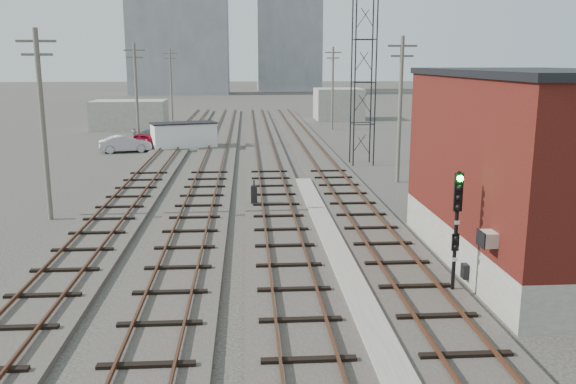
{
  "coord_description": "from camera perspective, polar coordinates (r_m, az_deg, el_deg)",
  "views": [
    {
      "loc": [
        -2.96,
        -9.26,
        7.53
      ],
      "look_at": [
        -1.29,
        15.34,
        2.2
      ],
      "focal_mm": 38.0,
      "sensor_mm": 36.0,
      "label": 1
    }
  ],
  "objects": [
    {
      "name": "platform_curb",
      "position": [
        24.65,
        4.39,
        -5.3
      ],
      "size": [
        0.9,
        28.0,
        0.26
      ],
      "primitive_type": "cube",
      "color": "gray",
      "rests_on": "ground"
    },
    {
      "name": "track_mid_left",
      "position": [
        48.9,
        -6.81,
        3.38
      ],
      "size": [
        3.2,
        90.0,
        0.39
      ],
      "color": "#332D28",
      "rests_on": "ground"
    },
    {
      "name": "car_silver",
      "position": [
        53.01,
        -14.97,
        4.38
      ],
      "size": [
        4.49,
        2.46,
        1.4
      ],
      "primitive_type": "imported",
      "rotation": [
        0.0,
        0.0,
        1.81
      ],
      "color": "#B2B4BA",
      "rests_on": "ground"
    },
    {
      "name": "car_red",
      "position": [
        54.3,
        -13.0,
        4.66
      ],
      "size": [
        4.45,
        2.98,
        1.41
      ],
      "primitive_type": "imported",
      "rotation": [
        0.0,
        0.0,
        1.22
      ],
      "color": "maroon",
      "rests_on": "ground"
    },
    {
      "name": "lattice_tower",
      "position": [
        45.06,
        7.11,
        12.07
      ],
      "size": [
        1.6,
        1.6,
        15.0
      ],
      "color": "black",
      "rests_on": "ground"
    },
    {
      "name": "ground",
      "position": [
        69.73,
        -1.42,
        5.99
      ],
      "size": [
        320.0,
        320.0,
        0.0
      ],
      "primitive_type": "plane",
      "color": "#282621",
      "rests_on": "ground"
    },
    {
      "name": "signal_mast",
      "position": [
        20.23,
        15.5,
        -2.85
      ],
      "size": [
        0.4,
        0.41,
        4.12
      ],
      "color": "gray",
      "rests_on": "ground"
    },
    {
      "name": "utility_pole_right_b",
      "position": [
        67.98,
        4.2,
        9.86
      ],
      "size": [
        1.8,
        0.24,
        9.0
      ],
      "color": "#595147",
      "rests_on": "ground"
    },
    {
      "name": "track_left",
      "position": [
        49.27,
        -11.47,
        3.28
      ],
      "size": [
        3.2,
        90.0,
        0.39
      ],
      "color": "#332D28",
      "rests_on": "ground"
    },
    {
      "name": "track_mid_right",
      "position": [
        48.85,
        -2.12,
        3.45
      ],
      "size": [
        3.2,
        90.0,
        0.39
      ],
      "color": "#332D28",
      "rests_on": "ground"
    },
    {
      "name": "utility_pole_left_b",
      "position": [
        55.16,
        -14.0,
        9.0
      ],
      "size": [
        1.8,
        0.24,
        9.0
      ],
      "color": "#595147",
      "rests_on": "ground"
    },
    {
      "name": "switch_stand",
      "position": [
        31.95,
        -3.19,
        -0.3
      ],
      "size": [
        0.34,
        0.34,
        1.33
      ],
      "rotation": [
        0.0,
        0.0,
        -0.1
      ],
      "color": "black",
      "rests_on": "ground"
    },
    {
      "name": "utility_pole_left_c",
      "position": [
        79.88,
        -10.89,
        10.02
      ],
      "size": [
        1.8,
        0.24,
        9.0
      ],
      "color": "#595147",
      "rests_on": "ground"
    },
    {
      "name": "car_grey",
      "position": [
        58.7,
        -12.09,
        5.22
      ],
      "size": [
        4.96,
        2.79,
        1.36
      ],
      "primitive_type": "imported",
      "rotation": [
        0.0,
        0.0,
        1.77
      ],
      "color": "gray",
      "rests_on": "ground"
    },
    {
      "name": "apartment_right",
      "position": [
        159.73,
        0.07,
        14.16
      ],
      "size": [
        16.0,
        12.0,
        26.0
      ],
      "primitive_type": "cube",
      "color": "gray",
      "rests_on": "ground"
    },
    {
      "name": "track_right",
      "position": [
        49.13,
        2.56,
        3.49
      ],
      "size": [
        3.2,
        90.0,
        0.39
      ],
      "color": "#332D28",
      "rests_on": "ground"
    },
    {
      "name": "shed_left",
      "position": [
        70.73,
        -14.59,
        7.0
      ],
      "size": [
        8.0,
        5.0,
        3.2
      ],
      "primitive_type": "cube",
      "color": "gray",
      "rests_on": "ground"
    },
    {
      "name": "apartment_left",
      "position": [
        145.24,
        -10.15,
        14.96
      ],
      "size": [
        22.0,
        14.0,
        30.0
      ],
      "primitive_type": "cube",
      "color": "gray",
      "rests_on": "ground"
    },
    {
      "name": "utility_pole_right_a",
      "position": [
        38.54,
        10.45,
        7.93
      ],
      "size": [
        1.8,
        0.24,
        9.0
      ],
      "color": "#595147",
      "rests_on": "ground"
    },
    {
      "name": "site_trailer",
      "position": [
        53.65,
        -9.72,
        5.22
      ],
      "size": [
        6.01,
        4.01,
        2.33
      ],
      "rotation": [
        0.0,
        0.0,
        0.32
      ],
      "color": "white",
      "rests_on": "ground"
    },
    {
      "name": "brick_building",
      "position": [
        24.01,
        22.02,
        1.96
      ],
      "size": [
        6.54,
        12.2,
        7.22
      ],
      "color": "gray",
      "rests_on": "ground"
    },
    {
      "name": "shed_right",
      "position": [
        80.35,
        4.75,
        8.21
      ],
      "size": [
        6.0,
        6.0,
        4.0
      ],
      "primitive_type": "cube",
      "color": "gray",
      "rests_on": "ground"
    },
    {
      "name": "utility_pole_left_a",
      "position": [
        30.9,
        -21.98,
        6.25
      ],
      "size": [
        1.8,
        0.24,
        9.0
      ],
      "color": "#595147",
      "rests_on": "ground"
    }
  ]
}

